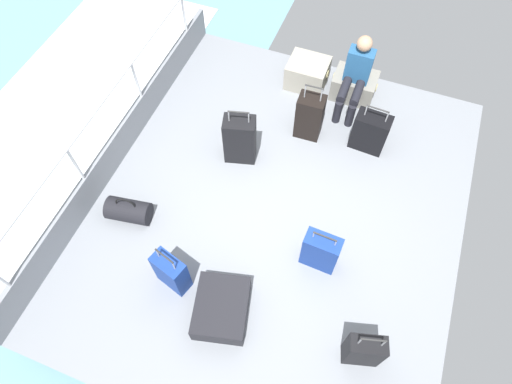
{
  "coord_description": "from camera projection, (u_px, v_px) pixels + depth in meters",
  "views": [
    {
      "loc": [
        0.7,
        -2.6,
        4.77
      ],
      "look_at": [
        -0.27,
        -0.04,
        0.25
      ],
      "focal_mm": 31.07,
      "sensor_mm": 36.0,
      "label": 1
    }
  ],
  "objects": [
    {
      "name": "ground_plane",
      "position": [
        278.0,
        207.0,
        5.5
      ],
      "size": [
        4.4,
        5.2,
        0.06
      ],
      "primitive_type": "cube",
      "color": "gray"
    },
    {
      "name": "railing_port",
      "position": [
        106.0,
        117.0,
        5.2
      ],
      "size": [
        0.04,
        4.2,
        1.02
      ],
      "color": "silver",
      "rests_on": "ground_plane"
    },
    {
      "name": "passenger_seated",
      "position": [
        356.0,
        75.0,
        5.87
      ],
      "size": [
        0.34,
        0.66,
        1.07
      ],
      "color": "#26598C",
      "rests_on": "ground_plane"
    },
    {
      "name": "suitcase_4",
      "position": [
        370.0,
        132.0,
        5.72
      ],
      "size": [
        0.46,
        0.28,
        0.73
      ],
      "color": "black",
      "rests_on": "ground_plane"
    },
    {
      "name": "cargo_crate_1",
      "position": [
        354.0,
        86.0,
        6.28
      ],
      "size": [
        0.63,
        0.44,
        0.37
      ],
      "color": "gray",
      "rests_on": "ground_plane"
    },
    {
      "name": "suitcase_3",
      "position": [
        310.0,
        116.0,
        5.79
      ],
      "size": [
        0.35,
        0.27,
        0.88
      ],
      "color": "black",
      "rests_on": "ground_plane"
    },
    {
      "name": "cargo_crate_0",
      "position": [
        307.0,
        73.0,
        6.39
      ],
      "size": [
        0.6,
        0.49,
        0.4
      ],
      "color": "#9E9989",
      "rests_on": "ground_plane"
    },
    {
      "name": "suitcase_1",
      "position": [
        240.0,
        139.0,
        5.57
      ],
      "size": [
        0.45,
        0.35,
        0.87
      ],
      "color": "black",
      "rests_on": "ground_plane"
    },
    {
      "name": "suitcase_2",
      "position": [
        364.0,
        350.0,
        4.31
      ],
      "size": [
        0.39,
        0.27,
        0.73
      ],
      "color": "black",
      "rests_on": "ground_plane"
    },
    {
      "name": "sea_wake",
      "position": [
        43.0,
        141.0,
        6.43
      ],
      "size": [
        12.0,
        12.0,
        0.01
      ],
      "color": "#6B99A8",
      "rests_on": "ground_plane"
    },
    {
      "name": "duffel_bag",
      "position": [
        129.0,
        211.0,
        5.28
      ],
      "size": [
        0.55,
        0.36,
        0.41
      ],
      "color": "black",
      "rests_on": "ground_plane"
    },
    {
      "name": "suitcase_6",
      "position": [
        221.0,
        308.0,
        4.68
      ],
      "size": [
        0.69,
        0.78,
        0.27
      ],
      "color": "black",
      "rests_on": "ground_plane"
    },
    {
      "name": "gunwale_port",
      "position": [
        119.0,
        145.0,
        5.68
      ],
      "size": [
        0.06,
        5.2,
        0.45
      ],
      "primitive_type": "cube",
      "color": "gray",
      "rests_on": "ground_plane"
    },
    {
      "name": "suitcase_0",
      "position": [
        171.0,
        272.0,
        4.74
      ],
      "size": [
        0.41,
        0.29,
        0.72
      ],
      "color": "navy",
      "rests_on": "ground_plane"
    },
    {
      "name": "suitcase_5",
      "position": [
        321.0,
        251.0,
        4.86
      ],
      "size": [
        0.41,
        0.23,
        0.66
      ],
      "color": "navy",
      "rests_on": "ground_plane"
    }
  ]
}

